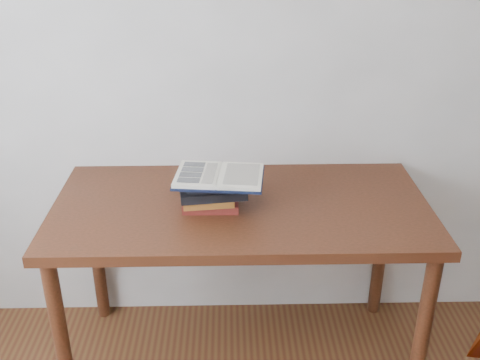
{
  "coord_description": "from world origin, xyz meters",
  "views": [
    {
      "loc": [
        0.05,
        -0.61,
        1.88
      ],
      "look_at": [
        0.1,
        1.3,
        0.95
      ],
      "focal_mm": 42.0,
      "sensor_mm": 36.0,
      "label": 1
    }
  ],
  "objects": [
    {
      "name": "desk",
      "position": [
        0.1,
        1.38,
        0.71
      ],
      "size": [
        1.51,
        0.75,
        0.81
      ],
      "color": "#4E2313",
      "rests_on": "ground"
    },
    {
      "name": "book_stack",
      "position": [
        -0.02,
        1.35,
        0.87
      ],
      "size": [
        0.27,
        0.2,
        0.13
      ],
      "color": "maroon",
      "rests_on": "desk"
    },
    {
      "name": "open_book",
      "position": [
        0.02,
        1.34,
        0.95
      ],
      "size": [
        0.36,
        0.27,
        0.03
      ],
      "rotation": [
        0.0,
        0.0,
        -0.11
      ],
      "color": "black",
      "rests_on": "book_stack"
    },
    {
      "name": "room_shell",
      "position": [
        -0.08,
        0.01,
        1.63
      ],
      "size": [
        3.54,
        3.54,
        2.62
      ],
      "color": "silver",
      "rests_on": "ground"
    }
  ]
}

